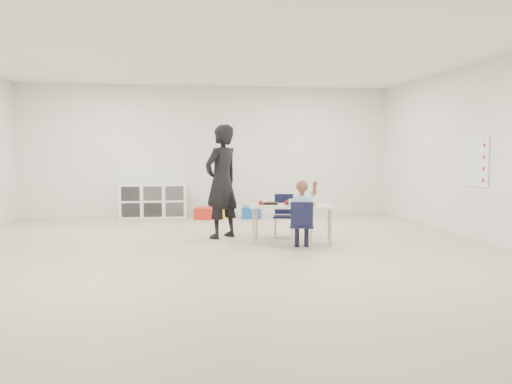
{
  "coord_description": "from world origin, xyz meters",
  "views": [
    {
      "loc": [
        -0.72,
        -7.31,
        1.44
      ],
      "look_at": [
        0.37,
        0.04,
        0.85
      ],
      "focal_mm": 38.0,
      "sensor_mm": 36.0,
      "label": 1
    }
  ],
  "objects": [
    {
      "name": "bin_blue",
      "position": [
        0.85,
        3.86,
        0.12
      ],
      "size": [
        0.48,
        0.56,
        0.24
      ],
      "primitive_type": "cube",
      "rotation": [
        0.0,
        0.0,
        -0.23
      ],
      "color": "#164CAB",
      "rests_on": "ground"
    },
    {
      "name": "bin_red",
      "position": [
        -0.13,
        3.88,
        0.12
      ],
      "size": [
        0.48,
        0.56,
        0.23
      ],
      "primitive_type": "cube",
      "rotation": [
        0.0,
        0.0,
        -0.25
      ],
      "color": "red",
      "rests_on": "ground"
    },
    {
      "name": "apple_near",
      "position": [
        0.97,
        0.85,
        0.62
      ],
      "size": [
        0.07,
        0.07,
        0.07
      ],
      "primitive_type": "sphere",
      "color": "maroon",
      "rests_on": "table"
    },
    {
      "name": "room",
      "position": [
        0.0,
        0.0,
        1.4
      ],
      "size": [
        9.0,
        9.02,
        2.8
      ],
      "color": "beige",
      "rests_on": "ground"
    },
    {
      "name": "table",
      "position": [
        1.05,
        0.8,
        0.29
      ],
      "size": [
        1.38,
        0.91,
        0.58
      ],
      "rotation": [
        0.0,
        0.0,
        -0.24
      ],
      "color": "beige",
      "rests_on": "ground"
    },
    {
      "name": "chair_far",
      "position": [
        1.03,
        1.35,
        0.35
      ],
      "size": [
        0.4,
        0.39,
        0.7
      ],
      "primitive_type": null,
      "rotation": [
        0.0,
        0.0,
        -0.24
      ],
      "color": "black",
      "rests_on": "ground"
    },
    {
      "name": "lunch_tray_far",
      "position": [
        0.74,
        0.94,
        0.6
      ],
      "size": [
        0.25,
        0.21,
        0.03
      ],
      "primitive_type": "cube",
      "rotation": [
        0.0,
        0.0,
        -0.24
      ],
      "color": "black",
      "rests_on": "table"
    },
    {
      "name": "bread_roll",
      "position": [
        1.33,
        0.63,
        0.61
      ],
      "size": [
        0.09,
        0.09,
        0.07
      ],
      "primitive_type": "ellipsoid",
      "color": "tan",
      "rests_on": "table"
    },
    {
      "name": "cubby_shelf",
      "position": [
        -1.2,
        4.28,
        0.35
      ],
      "size": [
        1.4,
        0.4,
        0.7
      ],
      "primitive_type": "cube",
      "color": "white",
      "rests_on": "ground"
    },
    {
      "name": "bin_yellow",
      "position": [
        0.17,
        3.94,
        0.1
      ],
      "size": [
        0.4,
        0.47,
        0.2
      ],
      "primitive_type": "cube",
      "rotation": [
        0.0,
        0.0,
        -0.19
      ],
      "color": "yellow",
      "rests_on": "ground"
    },
    {
      "name": "rules_poster",
      "position": [
        3.98,
        0.6,
        1.25
      ],
      "size": [
        0.02,
        0.6,
        0.8
      ],
      "primitive_type": "cube",
      "color": "white",
      "rests_on": "room"
    },
    {
      "name": "milk_carton",
      "position": [
        1.01,
        0.69,
        0.63
      ],
      "size": [
        0.08,
        0.08,
        0.1
      ],
      "primitive_type": "cube",
      "rotation": [
        0.0,
        0.0,
        -0.24
      ],
      "color": "white",
      "rests_on": "table"
    },
    {
      "name": "chair_near",
      "position": [
        1.07,
        0.24,
        0.35
      ],
      "size": [
        0.4,
        0.39,
        0.7
      ],
      "primitive_type": null,
      "rotation": [
        0.0,
        0.0,
        -0.24
      ],
      "color": "black",
      "rests_on": "ground"
    },
    {
      "name": "lunch_tray_near",
      "position": [
        1.12,
        0.82,
        0.6
      ],
      "size": [
        0.25,
        0.21,
        0.03
      ],
      "primitive_type": "cube",
      "rotation": [
        0.0,
        0.0,
        -0.24
      ],
      "color": "black",
      "rests_on": "table"
    },
    {
      "name": "child",
      "position": [
        1.07,
        0.24,
        0.55
      ],
      "size": [
        0.56,
        0.56,
        1.1
      ],
      "primitive_type": null,
      "rotation": [
        0.0,
        0.0,
        -0.24
      ],
      "color": "#A6BFE1",
      "rests_on": "chair_near"
    },
    {
      "name": "adult",
      "position": [
        0.01,
        1.39,
        0.92
      ],
      "size": [
        0.79,
        0.77,
        1.83
      ],
      "primitive_type": "imported",
      "rotation": [
        0.0,
        0.0,
        3.86
      ],
      "color": "black",
      "rests_on": "ground"
    },
    {
      "name": "apple_far",
      "position": [
        0.57,
        0.86,
        0.62
      ],
      "size": [
        0.07,
        0.07,
        0.07
      ],
      "primitive_type": "sphere",
      "color": "maroon",
      "rests_on": "table"
    }
  ]
}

